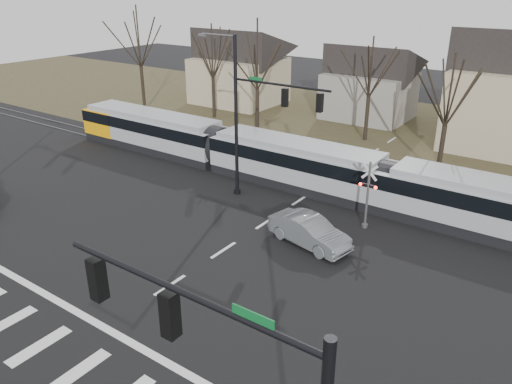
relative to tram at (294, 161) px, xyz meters
The scene contains 13 objects.
ground 16.18m from the tram, 83.84° to the right, with size 140.00×140.00×0.00m, color black.
grass_verge 16.18m from the tram, 83.84° to the left, with size 140.00×28.00×0.01m, color #38331E.
crosswalk 20.15m from the tram, 85.07° to the right, with size 27.00×2.60×0.01m.
stop_line 17.96m from the tram, 84.46° to the right, with size 28.00×0.35×0.01m, color silver.
lane_dashes 2.42m from the tram, ahead, with size 0.18×30.00×0.01m.
rail_pair 2.42m from the tram, ahead, with size 90.00×1.52×0.06m.
tram is the anchor object (origin of this frame).
sedan 8.55m from the tram, 53.32° to the right, with size 5.03×2.62×1.58m, color slate.
signal_pole_far 5.35m from the tram, 101.01° to the right, with size 9.28×0.44×10.20m.
rail_crossing_signal 7.45m from the tram, 25.49° to the right, with size 1.08×0.36×4.00m.
tree_row 11.17m from the tram, 69.56° to the left, with size 59.20×7.20×10.00m.
house_a 25.80m from the tram, 135.43° to the left, with size 9.72×8.64×8.60m.
house_b 20.39m from the tram, 99.30° to the left, with size 8.64×7.56×7.65m.
Camera 1 is at (14.66, -11.81, 13.19)m, focal length 35.00 mm.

